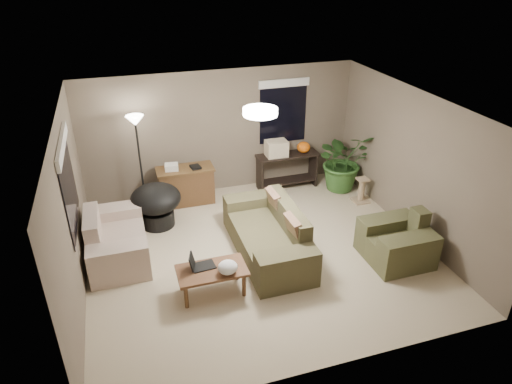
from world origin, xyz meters
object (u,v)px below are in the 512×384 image
object	(u,v)px
console_table	(287,168)
cat_scratching_post	(361,192)
floor_lamp	(137,133)
coffee_table	(212,273)
desk	(186,185)
armchair	(397,243)
papasan_chair	(156,203)
houseplant	(343,167)
loveseat	(115,242)
main_sofa	(270,237)

from	to	relation	value
console_table	cat_scratching_post	xyz separation A→B (m)	(1.19, -1.04, -0.22)
floor_lamp	console_table	bearing A→B (deg)	2.37
coffee_table	desk	xyz separation A→B (m)	(0.11, 2.84, 0.02)
armchair	papasan_chair	xyz separation A→B (m)	(-3.57, 2.21, 0.17)
coffee_table	cat_scratching_post	bearing A→B (deg)	28.06
armchair	floor_lamp	bearing A→B (deg)	142.95
desk	papasan_chair	xyz separation A→B (m)	(-0.65, -0.69, 0.09)
console_table	houseplant	world-z (taller)	houseplant
armchair	floor_lamp	size ratio (longest dim) A/B	0.52
loveseat	cat_scratching_post	distance (m)	4.78
armchair	houseplant	distance (m)	2.56
armchair	papasan_chair	size ratio (longest dim) A/B	1.04
loveseat	armchair	xyz separation A→B (m)	(4.33, -1.40, 0.00)
coffee_table	papasan_chair	distance (m)	2.22
coffee_table	desk	world-z (taller)	desk
console_table	houseplant	xyz separation A→B (m)	(1.08, -0.40, 0.06)
floor_lamp	cat_scratching_post	bearing A→B (deg)	-12.52
papasan_chair	floor_lamp	distance (m)	1.30
main_sofa	desk	size ratio (longest dim) A/B	2.00
loveseat	cat_scratching_post	size ratio (longest dim) A/B	3.20
loveseat	desk	bearing A→B (deg)	46.57
papasan_chair	cat_scratching_post	size ratio (longest dim) A/B	1.92
main_sofa	papasan_chair	world-z (taller)	main_sofa
armchair	houseplant	world-z (taller)	houseplant
armchair	cat_scratching_post	xyz separation A→B (m)	(0.42, 1.90, -0.08)
armchair	desk	world-z (taller)	armchair
desk	console_table	xyz separation A→B (m)	(2.14, 0.05, 0.06)
desk	papasan_chair	world-z (taller)	papasan_chair
loveseat	coffee_table	distance (m)	1.87
console_table	cat_scratching_post	size ratio (longest dim) A/B	2.60
coffee_table	floor_lamp	size ratio (longest dim) A/B	0.52
cat_scratching_post	armchair	bearing A→B (deg)	-102.44
loveseat	desk	size ratio (longest dim) A/B	1.45
floor_lamp	houseplant	distance (m)	4.20
console_table	armchair	bearing A→B (deg)	-75.26
main_sofa	coffee_table	world-z (taller)	main_sofa
papasan_chair	houseplant	world-z (taller)	houseplant
loveseat	armchair	bearing A→B (deg)	-17.91
main_sofa	loveseat	distance (m)	2.51
papasan_chair	floor_lamp	xyz separation A→B (m)	(-0.16, 0.61, 1.13)
coffee_table	console_table	world-z (taller)	console_table
floor_lamp	houseplant	size ratio (longest dim) A/B	1.50
loveseat	coffee_table	size ratio (longest dim) A/B	1.60
loveseat	papasan_chair	size ratio (longest dim) A/B	1.67
loveseat	desk	distance (m)	2.06
loveseat	papasan_chair	bearing A→B (deg)	46.63
desk	cat_scratching_post	world-z (taller)	desk
console_table	papasan_chair	size ratio (longest dim) A/B	1.35
loveseat	papasan_chair	xyz separation A→B (m)	(0.76, 0.81, 0.17)
papasan_chair	console_table	bearing A→B (deg)	14.70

